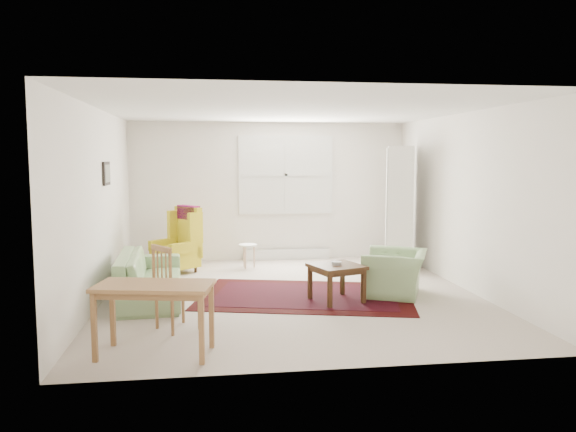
{
  "coord_description": "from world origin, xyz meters",
  "views": [
    {
      "loc": [
        -1.09,
        -7.45,
        1.87
      ],
      "look_at": [
        0.0,
        0.3,
        1.05
      ],
      "focal_mm": 35.0,
      "sensor_mm": 36.0,
      "label": 1
    }
  ],
  "objects": [
    {
      "name": "armchair",
      "position": [
        1.4,
        -0.2,
        0.36
      ],
      "size": [
        1.12,
        1.18,
        0.72
      ],
      "primitive_type": "imported",
      "rotation": [
        0.0,
        0.0,
        -2.0
      ],
      "color": "#82A56E",
      "rests_on": "ground"
    },
    {
      "name": "stool",
      "position": [
        -0.46,
        1.95,
        0.2
      ],
      "size": [
        0.32,
        0.32,
        0.41
      ],
      "primitive_type": null,
      "rotation": [
        0.0,
        0.0,
        0.06
      ],
      "color": "white",
      "rests_on": "ground"
    },
    {
      "name": "coffee_table",
      "position": [
        0.53,
        -0.47,
        0.25
      ],
      "size": [
        0.77,
        0.77,
        0.49
      ],
      "primitive_type": null,
      "rotation": [
        0.0,
        0.0,
        0.33
      ],
      "color": "#3B2312",
      "rests_on": "ground"
    },
    {
      "name": "cabinet",
      "position": [
        2.1,
        1.66,
        1.03
      ],
      "size": [
        0.65,
        0.91,
        2.05
      ],
      "primitive_type": null,
      "rotation": [
        0.0,
        0.0,
        -0.3
      ],
      "color": "white",
      "rests_on": "ground"
    },
    {
      "name": "rug",
      "position": [
        0.18,
        -0.12,
        0.01
      ],
      "size": [
        3.17,
        2.44,
        0.03
      ],
      "primitive_type": null,
      "rotation": [
        0.0,
        0.0,
        -0.25
      ],
      "color": "black",
      "rests_on": "ground"
    },
    {
      "name": "wingback_chair",
      "position": [
        -1.65,
        1.72,
        0.54
      ],
      "size": [
        0.91,
        0.9,
        1.08
      ],
      "primitive_type": null,
      "rotation": [
        0.0,
        0.0,
        -0.88
      ],
      "color": "yellow",
      "rests_on": "ground"
    },
    {
      "name": "desk",
      "position": [
        -1.62,
        -2.15,
        0.34
      ],
      "size": [
        1.17,
        0.75,
        0.69
      ],
      "primitive_type": null,
      "rotation": [
        0.0,
        0.0,
        -0.2
      ],
      "color": "#9C6D3E",
      "rests_on": "ground"
    },
    {
      "name": "sofa",
      "position": [
        -1.89,
        0.09,
        0.41
      ],
      "size": [
        0.91,
        2.09,
        0.83
      ],
      "primitive_type": "imported",
      "rotation": [
        0.0,
        0.0,
        1.63
      ],
      "color": "#82A56E",
      "rests_on": "ground"
    },
    {
      "name": "desk_chair",
      "position": [
        -1.45,
        -1.36,
        0.47
      ],
      "size": [
        0.57,
        0.57,
        0.94
      ],
      "primitive_type": null,
      "rotation": [
        0.0,
        0.0,
        2.16
      ],
      "color": "#9C6D3E",
      "rests_on": "ground"
    },
    {
      "name": "room",
      "position": [
        0.02,
        0.21,
        1.26
      ],
      "size": [
        5.04,
        5.54,
        2.51
      ],
      "color": "#BEAFA2",
      "rests_on": "ground"
    }
  ]
}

